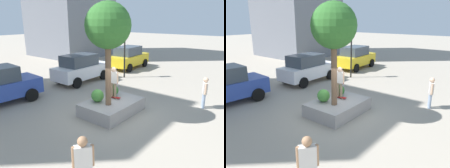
{
  "view_description": "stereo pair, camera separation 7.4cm",
  "coord_description": "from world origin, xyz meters",
  "views": [
    {
      "loc": [
        -8.13,
        -6.53,
        4.7
      ],
      "look_at": [
        0.14,
        0.01,
        1.56
      ],
      "focal_mm": 35.22,
      "sensor_mm": 36.0,
      "label": 1
    },
    {
      "loc": [
        -8.08,
        -6.59,
        4.7
      ],
      "look_at": [
        0.14,
        0.01,
        1.56
      ],
      "focal_mm": 35.22,
      "sensor_mm": 36.0,
      "label": 2
    }
  ],
  "objects": [
    {
      "name": "ground_plane",
      "position": [
        0.0,
        0.0,
        0.0
      ],
      "size": [
        120.0,
        120.0,
        0.0
      ],
      "primitive_type": "plane",
      "color": "#9E9384"
    },
    {
      "name": "planter_ledge",
      "position": [
        0.14,
        0.01,
        0.33
      ],
      "size": [
        3.05,
        2.15,
        0.66
      ],
      "primitive_type": "cube",
      "color": "gray",
      "rests_on": "ground"
    },
    {
      "name": "plaza_tree",
      "position": [
        -0.36,
        -0.16,
        4.36
      ],
      "size": [
        2.09,
        2.09,
        4.8
      ],
      "color": "brown",
      "rests_on": "planter_ledge"
    },
    {
      "name": "boxwood_shrub",
      "position": [
        -0.41,
        0.51,
        0.98
      ],
      "size": [
        0.64,
        0.64,
        0.64
      ],
      "primitive_type": "sphere",
      "color": "#3D7A33",
      "rests_on": "planter_ledge"
    },
    {
      "name": "hedge_clump",
      "position": [
        0.79,
        0.46,
        0.97
      ],
      "size": [
        0.61,
        0.61,
        0.61
      ],
      "primitive_type": "sphere",
      "color": "#2D6628",
      "rests_on": "planter_ledge"
    },
    {
      "name": "skateboard",
      "position": [
        0.52,
        0.21,
        0.72
      ],
      "size": [
        0.26,
        0.81,
        0.07
      ],
      "color": "#A51E1E",
      "rests_on": "planter_ledge"
    },
    {
      "name": "skateboarder",
      "position": [
        0.52,
        0.21,
        1.66
      ],
      "size": [
        0.26,
        0.54,
        1.61
      ],
      "color": "#847056",
      "rests_on": "skateboard"
    },
    {
      "name": "police_car",
      "position": [
        3.31,
        5.55,
        1.08
      ],
      "size": [
        4.61,
        2.22,
        2.13
      ],
      "color": "white",
      "rests_on": "ground"
    },
    {
      "name": "taxi_cab",
      "position": [
        9.6,
        5.41,
        1.1
      ],
      "size": [
        4.72,
        2.34,
        2.16
      ],
      "color": "gold",
      "rests_on": "ground"
    },
    {
      "name": "traffic_light_corner",
      "position": [
        6.42,
        3.68,
        2.89
      ],
      "size": [
        0.37,
        0.36,
        4.21
      ],
      "color": "black",
      "rests_on": "ground"
    },
    {
      "name": "bystander_watching",
      "position": [
        3.77,
        -3.49,
        0.99
      ],
      "size": [
        0.54,
        0.37,
        1.72
      ],
      "color": "#8C9EB7",
      "rests_on": "ground"
    },
    {
      "name": "passerby_with_bag",
      "position": [
        2.41,
        1.56,
        0.98
      ],
      "size": [
        0.41,
        0.5,
        1.69
      ],
      "color": "#8C9EB7",
      "rests_on": "ground"
    },
    {
      "name": "pedestrian_crossing",
      "position": [
        -4.66,
        -2.81,
        1.03
      ],
      "size": [
        0.5,
        0.46,
        1.79
      ],
      "color": "navy",
      "rests_on": "ground"
    }
  ]
}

